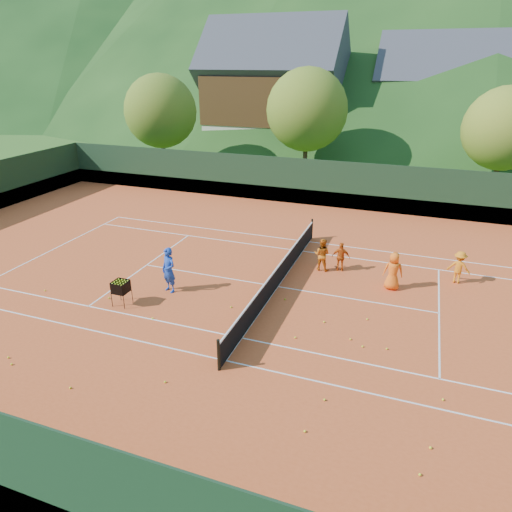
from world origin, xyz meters
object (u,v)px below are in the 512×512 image
(student_d, at_px, (459,267))
(ball_hopper, at_px, (121,287))
(student_a, at_px, (322,255))
(chalet_mid, at_px, (441,102))
(chalet_left, at_px, (274,94))
(tennis_net, at_px, (278,276))
(student_b, at_px, (341,257))
(student_c, at_px, (393,271))
(coach, at_px, (169,270))

(student_d, xyz_separation_m, ball_hopper, (-12.33, -6.54, 0.03))
(student_a, distance_m, ball_hopper, 8.78)
(chalet_mid, bearing_deg, chalet_left, -165.96)
(tennis_net, relative_size, chalet_left, 0.87)
(student_b, height_order, chalet_left, chalet_left)
(student_b, relative_size, student_c, 0.83)
(student_a, xyz_separation_m, ball_hopper, (-6.58, -5.82, -0.00))
(student_d, bearing_deg, student_b, 16.47)
(ball_hopper, height_order, chalet_mid, chalet_mid)
(tennis_net, distance_m, chalet_left, 32.04)
(student_c, height_order, chalet_left, chalet_left)
(student_b, bearing_deg, tennis_net, 44.52)
(ball_hopper, bearing_deg, student_b, 39.06)
(tennis_net, bearing_deg, coach, -154.95)
(student_d, height_order, chalet_left, chalet_left)
(student_c, bearing_deg, student_a, -20.54)
(coach, distance_m, student_b, 7.63)
(ball_hopper, bearing_deg, tennis_net, 33.95)
(student_b, height_order, student_c, student_c)
(ball_hopper, xyz_separation_m, chalet_left, (-4.76, 33.53, 4.88))
(student_c, bearing_deg, ball_hopper, 21.41)
(student_b, relative_size, student_d, 0.94)
(student_d, bearing_deg, coach, 34.19)
(student_a, xyz_separation_m, student_c, (3.16, -0.84, 0.06))
(chalet_left, bearing_deg, student_b, -66.12)
(chalet_mid, bearing_deg, student_d, -87.98)
(student_b, xyz_separation_m, ball_hopper, (-7.42, -6.02, 0.07))
(student_d, bearing_deg, chalet_mid, -77.54)
(student_d, xyz_separation_m, chalet_left, (-17.09, 26.99, 4.91))
(student_b, distance_m, tennis_net, 3.31)
(coach, height_order, student_b, coach)
(coach, bearing_deg, student_b, 56.23)
(tennis_net, bearing_deg, ball_hopper, -146.05)
(student_d, height_order, chalet_mid, chalet_mid)
(student_b, distance_m, ball_hopper, 9.55)
(ball_hopper, bearing_deg, student_c, 27.02)
(coach, xyz_separation_m, chalet_mid, (10.06, 35.90, 4.02))
(tennis_net, relative_size, chalet_mid, 0.95)
(coach, bearing_deg, ball_hopper, -104.86)
(student_d, distance_m, ball_hopper, 13.96)
(student_c, bearing_deg, student_b, -29.76)
(student_c, bearing_deg, coach, 15.70)
(chalet_left, bearing_deg, tennis_net, -71.57)
(coach, distance_m, chalet_mid, 37.49)
(student_a, relative_size, ball_hopper, 1.50)
(chalet_mid, bearing_deg, student_c, -92.62)
(coach, relative_size, ball_hopper, 1.90)
(student_c, xyz_separation_m, chalet_mid, (1.49, 32.55, 4.16))
(chalet_left, bearing_deg, coach, -79.44)
(student_c, height_order, tennis_net, student_c)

